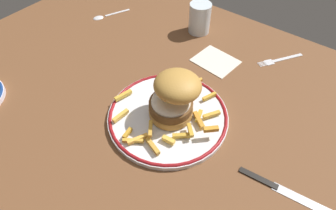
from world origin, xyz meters
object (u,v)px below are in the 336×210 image
(dinner_plate, at_px, (168,116))
(spoon, at_px, (102,16))
(burger, at_px, (175,95))
(fork, at_px, (279,60))
(napkin, at_px, (216,61))
(knife, at_px, (276,186))
(water_glass, at_px, (199,20))

(dinner_plate, distance_m, spoon, 0.50)
(burger, height_order, fork, burger)
(fork, bearing_deg, burger, -107.99)
(dinner_plate, height_order, napkin, dinner_plate)
(fork, height_order, napkin, same)
(spoon, bearing_deg, fork, 14.57)
(dinner_plate, relative_size, knife, 1.58)
(water_glass, bearing_deg, burger, -65.65)
(water_glass, height_order, fork, water_glass)
(burger, xyz_separation_m, knife, (0.27, -0.02, -0.07))
(fork, height_order, knife, knife)
(water_glass, relative_size, spoon, 0.73)
(napkin, bearing_deg, water_glass, 141.61)
(burger, relative_size, knife, 0.68)
(spoon, xyz_separation_m, napkin, (0.43, 0.03, -0.00))
(fork, bearing_deg, napkin, -140.74)
(burger, xyz_separation_m, water_glass, (-0.15, 0.33, -0.03))
(water_glass, bearing_deg, napkin, -38.39)
(dinner_plate, bearing_deg, fork, 71.33)
(water_glass, bearing_deg, dinner_plate, -67.69)
(burger, distance_m, spoon, 0.51)
(fork, distance_m, napkin, 0.19)
(knife, height_order, spoon, spoon)
(dinner_plate, bearing_deg, water_glass, 112.31)
(water_glass, height_order, napkin, water_glass)
(knife, bearing_deg, burger, 175.04)
(dinner_plate, distance_m, knife, 0.28)
(fork, bearing_deg, spoon, -165.43)
(dinner_plate, distance_m, burger, 0.07)
(knife, bearing_deg, water_glass, 139.45)
(dinner_plate, distance_m, water_glass, 0.38)
(knife, bearing_deg, dinner_plate, 177.80)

